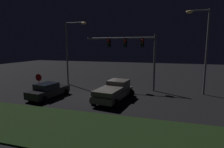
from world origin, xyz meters
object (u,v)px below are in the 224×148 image
street_lamp_left (71,45)px  stop_sign (39,80)px  pickup_truck (114,90)px  car_sedan (48,91)px  street_lamp_right (203,43)px  traffic_signal_gantry (133,48)px

street_lamp_left → stop_sign: (-0.85, -5.59, -3.68)m
street_lamp_left → stop_sign: street_lamp_left is taller
pickup_truck → car_sedan: (-6.60, -1.04, -0.26)m
stop_sign → street_lamp_right: bearing=16.6°
car_sedan → stop_sign: 2.12m
pickup_truck → street_lamp_right: size_ratio=0.63×
pickup_truck → traffic_signal_gantry: traffic_signal_gantry is taller
street_lamp_left → street_lamp_right: street_lamp_right is taller
car_sedan → traffic_signal_gantry: size_ratio=0.56×
street_lamp_left → car_sedan: bearing=-82.0°
pickup_truck → street_lamp_right: street_lamp_right is taller
car_sedan → stop_sign: bearing=72.3°
pickup_truck → car_sedan: pickup_truck is taller
pickup_truck → stop_sign: 8.37m
car_sedan → street_lamp_right: size_ratio=0.52×
street_lamp_left → stop_sign: bearing=-98.6°
pickup_truck → street_lamp_right: (8.19, 4.74, 4.52)m
street_lamp_right → stop_sign: street_lamp_right is taller
street_lamp_right → traffic_signal_gantry: bearing=178.8°
street_lamp_left → street_lamp_right: (15.69, -0.67, 0.27)m
traffic_signal_gantry → pickup_truck: bearing=-100.6°
street_lamp_left → street_lamp_right: size_ratio=0.93×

